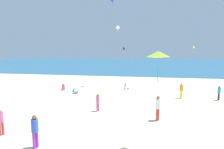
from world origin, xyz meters
TOP-DOWN VIEW (x-y plane):
  - ground_plane at (0.00, 10.00)m, footprint 120.00×120.00m
  - ocean_water at (0.00, 54.37)m, footprint 120.00×60.00m
  - beach_chair_mid_beach at (-4.70, 10.95)m, footprint 0.63×0.64m
  - person_0 at (-5.19, 0.50)m, footprint 0.41×0.41m
  - person_1 at (-0.75, 5.49)m, footprint 0.39×0.39m
  - person_2 at (-6.65, 12.32)m, footprint 0.65×0.71m
  - person_3 at (-2.45, -0.49)m, footprint 0.41×0.41m
  - person_4 at (3.76, 4.30)m, footprint 0.47×0.47m
  - person_5 at (9.84, 10.59)m, footprint 0.39×0.39m
  - person_6 at (0.62, 13.84)m, footprint 0.67×0.62m
  - person_7 at (6.41, 10.62)m, footprint 0.33×0.33m
  - kite_lime at (3.41, 0.55)m, footprint 0.88×0.70m
  - kite_yellow at (10.59, 24.51)m, footprint 0.53×0.59m
  - kite_black at (-0.67, 22.90)m, footprint 0.69×0.65m
  - kite_blue at (-1.38, 15.93)m, footprint 0.53×0.61m
  - kite_white at (-0.19, 12.64)m, footprint 0.50×0.25m

SIDE VIEW (x-z plane):
  - ground_plane at x=0.00m, z-range 0.00..0.00m
  - ocean_water at x=0.00m, z-range 0.00..0.05m
  - beach_chair_mid_beach at x=-4.70m, z-range -0.02..0.54m
  - person_6 at x=0.62m, z-range -0.10..0.66m
  - person_2 at x=-6.65m, z-range -0.10..0.69m
  - person_5 at x=9.84m, z-range 0.11..1.50m
  - person_1 at x=-0.75m, z-range 0.11..1.51m
  - person_0 at x=-5.19m, z-range 0.12..1.69m
  - person_7 at x=6.41m, z-range 0.12..1.71m
  - person_3 at x=-2.45m, z-range 0.13..1.85m
  - person_4 at x=3.76m, z-range 0.13..1.88m
  - kite_lime at x=3.41m, z-range 3.90..5.43m
  - kite_black at x=-0.67m, z-range 4.28..5.62m
  - kite_yellow at x=10.59m, z-range 4.48..5.83m
  - kite_white at x=-0.19m, z-range 6.72..7.59m
  - kite_blue at x=-1.38m, z-range 9.93..11.75m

